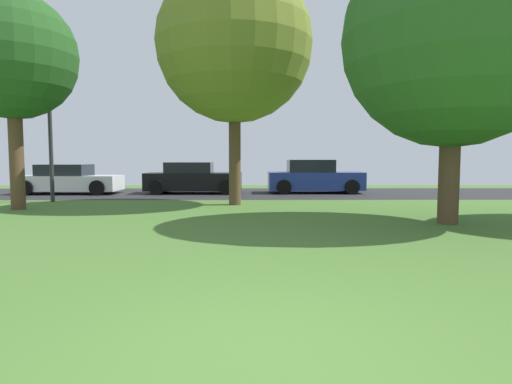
{
  "coord_description": "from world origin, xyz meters",
  "views": [
    {
      "loc": [
        -0.11,
        -3.3,
        1.53
      ],
      "look_at": [
        0.0,
        5.94,
        0.83
      ],
      "focal_mm": 30.35,
      "sensor_mm": 36.0,
      "label": 1
    }
  ],
  "objects_px": {
    "parked_car_white": "(69,180)",
    "street_lamp_post": "(51,139)",
    "oak_tree_left": "(454,37)",
    "parked_car_black": "(193,179)",
    "oak_tree_right": "(234,45)",
    "maple_tree_near": "(12,57)",
    "parked_car_blue": "(314,178)"
  },
  "relations": [
    {
      "from": "oak_tree_left",
      "to": "maple_tree_near",
      "type": "relative_size",
      "value": 1.07
    },
    {
      "from": "maple_tree_near",
      "to": "parked_car_black",
      "type": "distance_m",
      "value": 8.54
    },
    {
      "from": "parked_car_blue",
      "to": "oak_tree_right",
      "type": "bearing_deg",
      "value": -124.0
    },
    {
      "from": "maple_tree_near",
      "to": "parked_car_white",
      "type": "bearing_deg",
      "value": 98.74
    },
    {
      "from": "parked_car_black",
      "to": "parked_car_blue",
      "type": "xyz_separation_m",
      "value": [
        5.43,
        0.19,
        0.04
      ]
    },
    {
      "from": "oak_tree_right",
      "to": "maple_tree_near",
      "type": "distance_m",
      "value": 6.72
    },
    {
      "from": "parked_car_blue",
      "to": "street_lamp_post",
      "type": "height_order",
      "value": "street_lamp_post"
    },
    {
      "from": "maple_tree_near",
      "to": "oak_tree_left",
      "type": "bearing_deg",
      "value": -14.56
    },
    {
      "from": "parked_car_white",
      "to": "street_lamp_post",
      "type": "distance_m",
      "value": 4.06
    },
    {
      "from": "oak_tree_left",
      "to": "parked_car_white",
      "type": "height_order",
      "value": "oak_tree_left"
    },
    {
      "from": "parked_car_white",
      "to": "parked_car_black",
      "type": "bearing_deg",
      "value": 2.22
    },
    {
      "from": "maple_tree_near",
      "to": "parked_car_white",
      "type": "height_order",
      "value": "maple_tree_near"
    },
    {
      "from": "parked_car_white",
      "to": "parked_car_black",
      "type": "distance_m",
      "value": 5.44
    },
    {
      "from": "oak_tree_left",
      "to": "parked_car_black",
      "type": "relative_size",
      "value": 1.65
    },
    {
      "from": "parked_car_white",
      "to": "street_lamp_post",
      "type": "bearing_deg",
      "value": -75.84
    },
    {
      "from": "maple_tree_near",
      "to": "parked_car_blue",
      "type": "bearing_deg",
      "value": 32.12
    },
    {
      "from": "oak_tree_left",
      "to": "maple_tree_near",
      "type": "bearing_deg",
      "value": 165.44
    },
    {
      "from": "maple_tree_near",
      "to": "parked_car_white",
      "type": "xyz_separation_m",
      "value": [
        -0.9,
        5.86,
        -3.97
      ]
    },
    {
      "from": "oak_tree_right",
      "to": "oak_tree_left",
      "type": "bearing_deg",
      "value": -39.4
    },
    {
      "from": "maple_tree_near",
      "to": "parked_car_blue",
      "type": "distance_m",
      "value": 12.39
    },
    {
      "from": "oak_tree_right",
      "to": "parked_car_blue",
      "type": "distance_m",
      "value": 7.6
    },
    {
      "from": "parked_car_white",
      "to": "parked_car_blue",
      "type": "height_order",
      "value": "parked_car_blue"
    },
    {
      "from": "oak_tree_right",
      "to": "parked_car_white",
      "type": "height_order",
      "value": "oak_tree_right"
    },
    {
      "from": "parked_car_black",
      "to": "oak_tree_right",
      "type": "bearing_deg",
      "value": -67.2
    },
    {
      "from": "oak_tree_left",
      "to": "parked_car_black",
      "type": "bearing_deg",
      "value": 128.48
    },
    {
      "from": "street_lamp_post",
      "to": "parked_car_white",
      "type": "bearing_deg",
      "value": 104.16
    },
    {
      "from": "oak_tree_right",
      "to": "parked_car_black",
      "type": "xyz_separation_m",
      "value": [
        -2.04,
        4.84,
        -4.62
      ]
    },
    {
      "from": "oak_tree_right",
      "to": "parked_car_blue",
      "type": "bearing_deg",
      "value": 56.0
    },
    {
      "from": "oak_tree_left",
      "to": "oak_tree_right",
      "type": "bearing_deg",
      "value": 140.6
    },
    {
      "from": "oak_tree_left",
      "to": "oak_tree_right",
      "type": "relative_size",
      "value": 0.88
    },
    {
      "from": "street_lamp_post",
      "to": "oak_tree_right",
      "type": "bearing_deg",
      "value": -8.98
    },
    {
      "from": "parked_car_black",
      "to": "street_lamp_post",
      "type": "xyz_separation_m",
      "value": [
        -4.53,
        -3.81,
        1.61
      ]
    }
  ]
}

